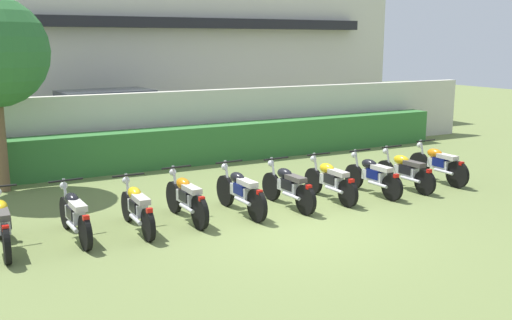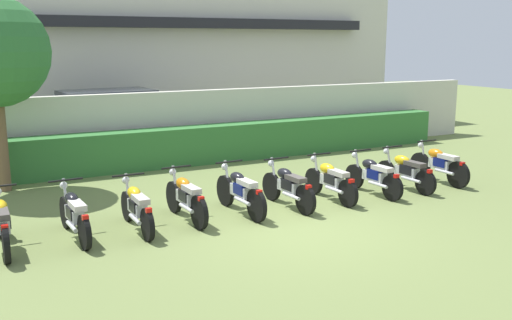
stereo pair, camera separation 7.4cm
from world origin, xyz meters
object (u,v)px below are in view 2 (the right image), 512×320
object	(u,v)px
motorcycle_in_row_2	(137,207)
motorcycle_in_row_8	(406,171)
parked_car	(113,121)
motorcycle_in_row_1	(74,214)
motorcycle_in_row_4	(240,191)
motorcycle_in_row_7	(373,175)
motorcycle_in_row_5	(288,186)
motorcycle_in_row_3	(186,197)
motorcycle_in_row_6	(331,180)
motorcycle_in_row_9	(439,164)
motorcycle_in_row_0	(2,223)

from	to	relation	value
motorcycle_in_row_2	motorcycle_in_row_8	bearing A→B (deg)	-89.57
parked_car	motorcycle_in_row_1	xyz separation A→B (m)	(-2.64, -7.88, -0.49)
motorcycle_in_row_4	motorcycle_in_row_7	distance (m)	3.25
motorcycle_in_row_5	motorcycle_in_row_1	bearing A→B (deg)	85.98
motorcycle_in_row_2	motorcycle_in_row_3	distance (m)	1.00
motorcycle_in_row_2	motorcycle_in_row_6	xyz separation A→B (m)	(4.25, 0.07, 0.00)
parked_car	motorcycle_in_row_7	size ratio (longest dim) A/B	2.57
motorcycle_in_row_6	motorcycle_in_row_9	size ratio (longest dim) A/B	0.98
motorcycle_in_row_2	motorcycle_in_row_5	distance (m)	3.16
motorcycle_in_row_1	motorcycle_in_row_3	xyz separation A→B (m)	(2.07, 0.07, 0.01)
motorcycle_in_row_7	motorcycle_in_row_4	bearing A→B (deg)	85.74
motorcycle_in_row_0	motorcycle_in_row_5	xyz separation A→B (m)	(5.38, -0.01, -0.01)
motorcycle_in_row_6	motorcycle_in_row_8	xyz separation A→B (m)	(2.07, -0.02, -0.00)
motorcycle_in_row_5	motorcycle_in_row_9	distance (m)	4.30
parked_car	motorcycle_in_row_9	bearing A→B (deg)	-57.74
motorcycle_in_row_0	motorcycle_in_row_5	bearing A→B (deg)	-89.59
motorcycle_in_row_1	motorcycle_in_row_9	xyz separation A→B (m)	(8.54, 0.10, 0.01)
motorcycle_in_row_3	motorcycle_in_row_6	distance (m)	3.26
motorcycle_in_row_2	motorcycle_in_row_8	size ratio (longest dim) A/B	1.02
motorcycle_in_row_1	motorcycle_in_row_8	size ratio (longest dim) A/B	1.05
motorcycle_in_row_6	motorcycle_in_row_5	bearing A→B (deg)	91.12
motorcycle_in_row_6	motorcycle_in_row_7	distance (m)	1.11
parked_car	motorcycle_in_row_1	size ratio (longest dim) A/B	2.43
motorcycle_in_row_3	motorcycle_in_row_1	bearing A→B (deg)	89.72
parked_car	motorcycle_in_row_3	distance (m)	7.85
motorcycle_in_row_0	motorcycle_in_row_8	size ratio (longest dim) A/B	1.07
motorcycle_in_row_1	motorcycle_in_row_9	bearing A→B (deg)	-92.61
motorcycle_in_row_2	motorcycle_in_row_9	xyz separation A→B (m)	(7.46, 0.17, 0.02)
motorcycle_in_row_3	motorcycle_in_row_8	bearing A→B (deg)	-93.04
motorcycle_in_row_1	motorcycle_in_row_4	distance (m)	3.18
motorcycle_in_row_2	motorcycle_in_row_5	world-z (taller)	motorcycle_in_row_5
motorcycle_in_row_0	motorcycle_in_row_7	size ratio (longest dim) A/B	1.08
parked_car	motorcycle_in_row_3	bearing A→B (deg)	-99.09
parked_car	motorcycle_in_row_7	distance (m)	8.80
motorcycle_in_row_1	motorcycle_in_row_4	world-z (taller)	motorcycle_in_row_4
motorcycle_in_row_6	motorcycle_in_row_8	distance (m)	2.07
motorcycle_in_row_5	motorcycle_in_row_6	size ratio (longest dim) A/B	1.02
parked_car	motorcycle_in_row_1	distance (m)	8.33
motorcycle_in_row_0	motorcycle_in_row_7	bearing A→B (deg)	-89.56
motorcycle_in_row_9	motorcycle_in_row_5	bearing A→B (deg)	90.82
motorcycle_in_row_4	motorcycle_in_row_9	size ratio (longest dim) A/B	1.04
motorcycle_in_row_3	motorcycle_in_row_8	size ratio (longest dim) A/B	1.02
motorcycle_in_row_2	motorcycle_in_row_4	world-z (taller)	motorcycle_in_row_4
motorcycle_in_row_9	motorcycle_in_row_8	bearing A→B (deg)	94.70
motorcycle_in_row_4	motorcycle_in_row_6	size ratio (longest dim) A/B	1.06
parked_car	motorcycle_in_row_7	xyz separation A→B (m)	(3.79, -7.93, -0.50)
parked_car	motorcycle_in_row_6	world-z (taller)	parked_car
motorcycle_in_row_2	motorcycle_in_row_3	bearing A→B (deg)	-82.05
motorcycle_in_row_3	motorcycle_in_row_9	xyz separation A→B (m)	(6.47, 0.03, 0.00)
motorcycle_in_row_0	motorcycle_in_row_4	xyz separation A→B (m)	(4.33, 0.05, 0.00)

